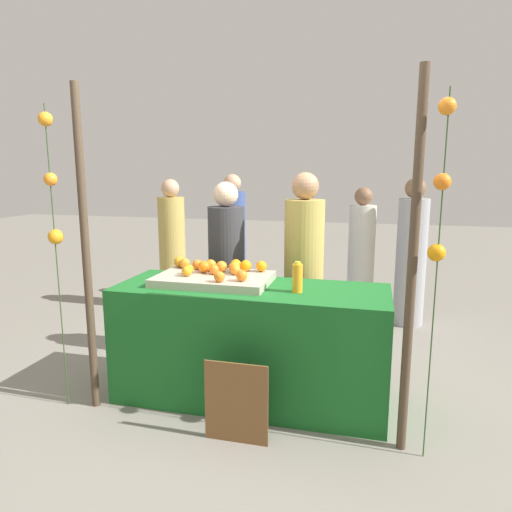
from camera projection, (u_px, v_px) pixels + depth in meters
name	position (u px, v px, depth m)	size (l,w,h in m)	color
ground_plane	(251.00, 397.00, 3.48)	(24.00, 24.00, 0.00)	gray
stall_counter	(251.00, 343.00, 3.40)	(1.97, 0.72, 0.86)	#196023
orange_tray	(214.00, 279.00, 3.44)	(0.84, 0.54, 0.06)	#B2AD99
orange_0	(235.00, 270.00, 3.43)	(0.07, 0.07, 0.07)	orange
orange_1	(242.00, 276.00, 3.24)	(0.08, 0.08, 0.08)	orange
orange_2	(197.00, 265.00, 3.62)	(0.08, 0.08, 0.08)	orange
orange_3	(204.00, 267.00, 3.50)	(0.09, 0.09, 0.09)	orange
orange_4	(219.00, 277.00, 3.21)	(0.08, 0.08, 0.08)	orange
orange_5	(189.00, 269.00, 3.46)	(0.07, 0.07, 0.07)	orange
orange_6	(185.00, 263.00, 3.66)	(0.08, 0.08, 0.08)	orange
orange_7	(235.00, 267.00, 3.50)	(0.09, 0.09, 0.09)	orange
orange_8	(246.00, 266.00, 3.55)	(0.09, 0.09, 0.09)	orange
orange_9	(211.00, 265.00, 3.57)	(0.09, 0.09, 0.09)	orange
orange_10	(179.00, 262.00, 3.71)	(0.09, 0.09, 0.09)	orange
orange_11	(222.00, 267.00, 3.52)	(0.09, 0.09, 0.09)	orange
orange_12	(214.00, 270.00, 3.45)	(0.07, 0.07, 0.07)	orange
orange_13	(261.00, 266.00, 3.54)	(0.08, 0.08, 0.08)	orange
orange_14	(236.00, 265.00, 3.59)	(0.09, 0.09, 0.09)	orange
orange_15	(187.00, 271.00, 3.39)	(0.07, 0.07, 0.07)	orange
juice_bottle	(297.00, 278.00, 3.16)	(0.07, 0.07, 0.22)	orange
chalkboard_sign	(236.00, 403.00, 2.86)	(0.41, 0.03, 0.54)	brown
vendor_left	(227.00, 278.00, 4.09)	(0.32, 0.32, 1.59)	#333338
vendor_right	(304.00, 278.00, 3.94)	(0.33, 0.33, 1.67)	tan
crowd_person_0	(361.00, 257.00, 5.29)	(0.30, 0.30, 1.50)	beige
crowd_person_1	(233.00, 243.00, 5.92)	(0.33, 0.33, 1.64)	#384C8C
crowd_person_2	(411.00, 258.00, 5.00)	(0.32, 0.32, 1.61)	#99999E
crowd_person_3	(305.00, 260.00, 4.87)	(0.32, 0.32, 1.60)	#384C8C
crowd_person_4	(172.00, 250.00, 5.59)	(0.32, 0.32, 1.58)	tan
canopy_post_left	(86.00, 254.00, 3.15)	(0.06, 0.06, 2.25)	#473828
canopy_post_right	(412.00, 270.00, 2.64)	(0.06, 0.06, 2.25)	#473828
garland_strand_left	(51.00, 189.00, 3.08)	(0.11, 0.10, 2.11)	#2D4C23
garland_strand_right	(441.00, 192.00, 2.47)	(0.10, 0.11, 2.11)	#2D4C23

